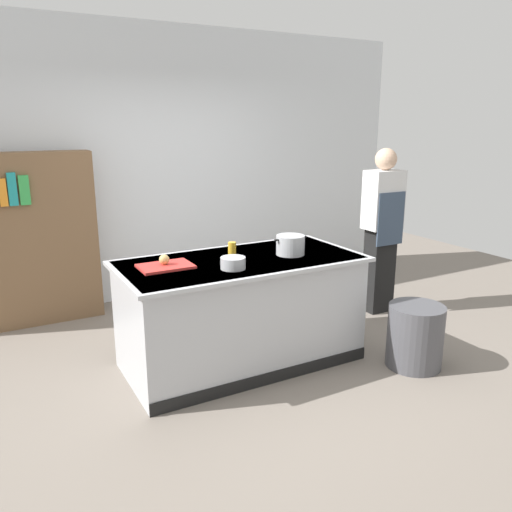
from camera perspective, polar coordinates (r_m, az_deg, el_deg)
name	(u,v)px	position (r m, az deg, el deg)	size (l,w,h in m)	color
ground_plane	(242,361)	(4.47, -1.60, -11.59)	(10.00, 10.00, 0.00)	slate
back_wall	(155,165)	(5.97, -11.15, 9.87)	(6.40, 0.12, 3.00)	silver
counter_island	(241,310)	(4.28, -1.64, -6.00)	(1.98, 0.98, 0.90)	#B7BABF
cutting_board	(166,266)	(3.97, -10.01, -1.13)	(0.40, 0.28, 0.02)	red
onion	(164,259)	(3.98, -10.15, -0.38)	(0.08, 0.08, 0.08)	tan
stock_pot	(290,245)	(4.29, 3.84, 1.23)	(0.30, 0.24, 0.16)	#B7BABF
mixing_bowl	(233,263)	(3.88, -2.57, -0.78)	(0.19, 0.19, 0.09)	#B7BABF
juice_cup	(232,248)	(4.31, -2.68, 0.89)	(0.07, 0.07, 0.10)	yellow
trash_bin	(415,336)	(4.48, 17.24, -8.47)	(0.46, 0.46, 0.53)	#4C4C51
person_chef	(382,227)	(5.49, 13.80, 3.12)	(0.38, 0.25, 1.72)	black
bookshelf	(38,239)	(5.50, -23.00, 1.74)	(1.10, 0.31, 1.70)	brown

